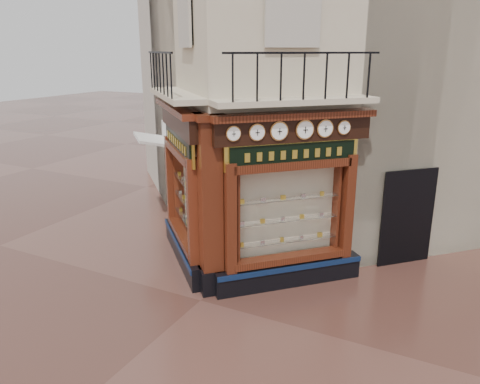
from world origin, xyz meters
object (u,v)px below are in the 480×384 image
Objects in this scene: corner_pilaster at (211,209)px; clock_c at (279,131)px; clock_d at (305,130)px; signboard_right at (293,154)px; awning at (157,219)px; clock_a at (233,134)px; signboard_left at (178,142)px; clock_b at (257,132)px; clock_f at (344,127)px; clock_e at (325,129)px.

clock_c is (1.26, 0.66, 1.67)m from corner_pilaster.
signboard_right is (-0.21, -0.05, -0.52)m from clock_d.
awning is 6.57m from signboard_right.
corner_pilaster reaches higher than clock_a.
clock_a reaches higher than awning.
signboard_left is (2.45, -2.19, 3.10)m from awning.
signboard_left is (-2.39, 0.69, -0.52)m from clock_b.
clock_c is 1.49m from clock_f.
signboard_right is (0.20, 0.35, -0.52)m from clock_c.
clock_b is 1.52m from clock_e.
clock_b is 2.54m from signboard_left.
corner_pilaster is at bearing 162.59° from clock_c.
clock_a is 0.13× the size of signboard_left.
corner_pilaster is 12.93× the size of clock_f.
clock_a is 1.00× the size of clock_f.
signboard_right is at bearing 4.64° from clock_a.
clock_e is 1.25× the size of clock_f.
clock_a is at bearing -180.00° from clock_f.
clock_b reaches higher than signboard_left.
clock_a reaches higher than signboard_left.
clock_e is at bearing 0.00° from clock_a.
clock_c reaches higher than clock_e.
clock_d is at bearing -180.00° from clock_e.
clock_f is (0.32, 0.32, -0.00)m from clock_e.
clock_a is at bearing -170.77° from awning.
signboard_left is (-1.46, 1.01, 1.15)m from corner_pilaster.
clock_d is at bearing -134.03° from signboard_left.
clock_c is 0.17× the size of signboard_left.
clock_d is at bearing -0.00° from clock_c.
signboard_left is at bearing 145.51° from clock_f.
corner_pilaster is 2.35× the size of awning.
clock_b is at bearing 180.00° from clock_c.
clock_b is 6.69m from awning.
clock_a reaches higher than signboard_right.
clock_b reaches higher than clock_a.
clock_d is 0.19× the size of signboard_right.
clock_d reaches higher than clock_f.
corner_pilaster reaches higher than clock_b.
awning is 4.52m from signboard_left.
clock_e reaches higher than clock_f.
awning is at bearing 118.04° from clock_e.
clock_f is at bearing -148.43° from awning.
corner_pilaster reaches higher than clock_e.
corner_pilaster is 2.20m from clock_c.
signboard_right is (1.46, 1.01, 1.15)m from corner_pilaster.
signboard_left reaches higher than awning.
clock_a is 0.78× the size of clock_c.
clock_e is 0.17× the size of signboard_right.
clock_c is (0.34, 0.34, -0.00)m from clock_b.
corner_pilaster reaches higher than signboard_left.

